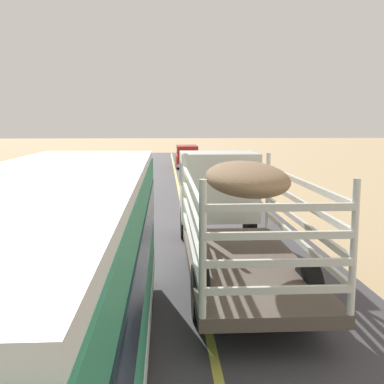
% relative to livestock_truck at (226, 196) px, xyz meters
% --- Properties ---
extents(livestock_truck, '(2.53, 9.70, 3.02)m').
position_rel_livestock_truck_xyz_m(livestock_truck, '(0.00, 0.00, 0.00)').
color(livestock_truck, silver).
rests_on(livestock_truck, road_surface).
extents(bus, '(2.54, 10.00, 3.21)m').
position_rel_livestock_truck_xyz_m(bus, '(-3.29, -7.18, -0.04)').
color(bus, '#2D8C66').
rests_on(bus, road_surface).
extents(car_far, '(1.90, 4.62, 1.93)m').
position_rel_livestock_truck_xyz_m(car_far, '(0.13, 27.75, -0.70)').
color(car_far, '#B2261E').
rests_on(car_far, road_surface).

